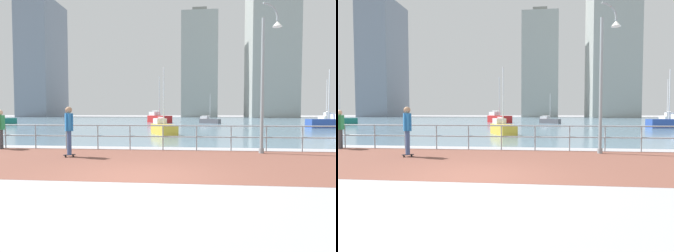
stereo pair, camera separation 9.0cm
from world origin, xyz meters
The scene contains 15 objects.
ground centered at (0.00, 40.00, 0.00)m, with size 220.00×220.00×0.00m, color #9E9EA3.
brick_paving centered at (0.00, 2.27, 0.00)m, with size 28.00×5.56×0.01m, color brown.
harbor_water centered at (0.00, 50.05, 0.00)m, with size 180.00×88.00×0.00m, color slate.
waterfront_railing centered at (0.00, 5.05, 0.72)m, with size 25.25×0.06×1.05m.
lamppost centered at (4.03, 4.48, 3.16)m, with size 0.81×0.37×5.71m.
skateboarder centered at (-3.05, 2.85, 1.07)m, with size 0.40×0.51×1.77m.
bystander centered at (-6.97, 4.70, 0.99)m, with size 0.31×0.56×1.67m.
sailboat_teal centered at (21.66, 39.48, 0.64)m, with size 2.42×4.97×6.70m.
sailboat_gray centered at (14.98, 23.57, 0.56)m, with size 4.36×1.96×5.91m.
sailboat_yellow centered at (-4.35, 36.97, 0.68)m, with size 4.31×4.94×7.07m.
sailboat_navy centered at (-0.94, 13.34, 0.45)m, with size 2.27×3.52×4.74m.
sailboat_red centered at (3.33, 34.37, 0.41)m, with size 3.08×2.39×4.27m.
tower_glass centered at (-54.43, 92.63, 20.93)m, with size 11.42×17.00×43.52m.
tower_beige centered at (2.53, 91.66, 17.55)m, with size 11.92×10.72×36.76m.
tower_brick centered at (24.60, 84.83, 23.79)m, with size 13.71×14.20×49.24m.
Camera 1 is at (1.35, -6.61, 1.56)m, focal length 30.20 mm.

